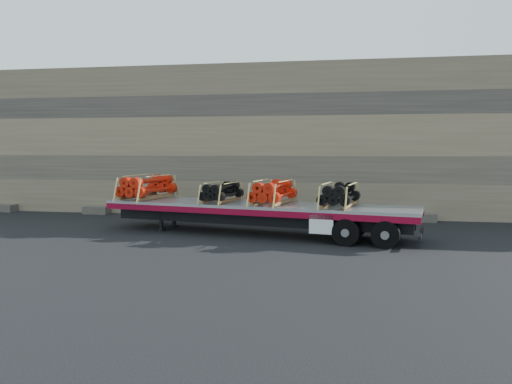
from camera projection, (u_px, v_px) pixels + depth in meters
ground at (240, 235)px, 18.02m from camera, size 120.00×120.00×0.00m
rock_wall at (267, 141)px, 24.09m from camera, size 44.00×3.00×7.00m
trailer at (257, 219)px, 18.17m from camera, size 11.71×4.34×1.15m
bundle_front at (148, 187)px, 19.71m from camera, size 1.70×2.70×0.89m
bundle_midfront at (222, 192)px, 18.58m from camera, size 1.33×2.10×0.69m
bundle_midrear at (273, 193)px, 17.86m from camera, size 1.55×2.45×0.81m
bundle_rear at (339, 195)px, 17.02m from camera, size 1.47×2.32×0.77m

